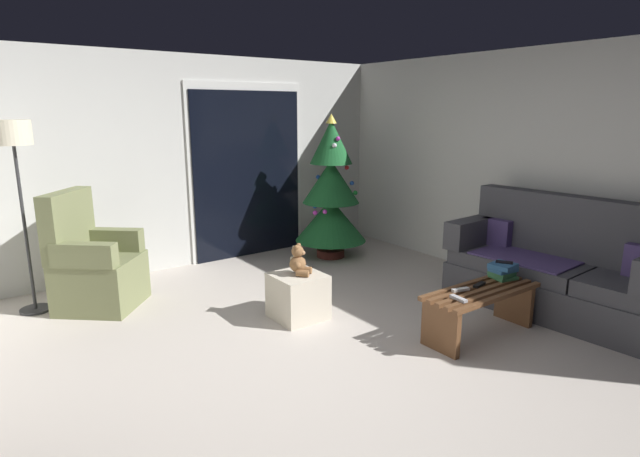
% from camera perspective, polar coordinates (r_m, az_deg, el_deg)
% --- Properties ---
extents(ground_plane, '(7.00, 7.00, 0.00)m').
position_cam_1_polar(ground_plane, '(4.03, 1.31, -14.53)').
color(ground_plane, '#BCB2A8').
extents(wall_back, '(5.72, 0.12, 2.50)m').
position_cam_1_polar(wall_back, '(6.31, -15.89, 7.02)').
color(wall_back, beige).
rests_on(wall_back, ground).
extents(wall_right, '(0.12, 6.00, 2.50)m').
position_cam_1_polar(wall_right, '(5.80, 24.57, 5.84)').
color(wall_right, beige).
rests_on(wall_right, ground).
extents(patio_door_frame, '(1.60, 0.02, 2.20)m').
position_cam_1_polar(patio_door_frame, '(6.63, -8.09, 6.37)').
color(patio_door_frame, silver).
rests_on(patio_door_frame, ground).
extents(patio_door_glass, '(1.50, 0.02, 2.10)m').
position_cam_1_polar(patio_door_glass, '(6.62, -8.00, 5.92)').
color(patio_door_glass, black).
rests_on(patio_door_glass, ground).
extents(couch, '(0.89, 1.98, 1.08)m').
position_cam_1_polar(couch, '(5.30, 24.82, -4.22)').
color(couch, '#3D3D42').
rests_on(couch, ground).
extents(coffee_table, '(1.10, 0.40, 0.41)m').
position_cam_1_polar(coffee_table, '(4.53, 17.48, -8.15)').
color(coffee_table, brown).
rests_on(coffee_table, ground).
extents(remote_black, '(0.16, 0.07, 0.02)m').
position_cam_1_polar(remote_black, '(4.55, 17.39, -6.01)').
color(remote_black, black).
rests_on(remote_black, coffee_table).
extents(remote_white, '(0.16, 0.08, 0.02)m').
position_cam_1_polar(remote_white, '(4.39, 15.45, -6.60)').
color(remote_white, silver).
rests_on(remote_white, coffee_table).
extents(remote_silver, '(0.06, 0.16, 0.02)m').
position_cam_1_polar(remote_silver, '(4.18, 15.22, -7.56)').
color(remote_silver, '#ADADB2').
rests_on(remote_silver, coffee_table).
extents(book_stack, '(0.24, 0.22, 0.14)m').
position_cam_1_polar(book_stack, '(4.79, 19.76, -4.46)').
color(book_stack, '#337042').
rests_on(book_stack, coffee_table).
extents(cell_phone, '(0.13, 0.16, 0.01)m').
position_cam_1_polar(cell_phone, '(4.80, 19.91, -3.56)').
color(cell_phone, black).
rests_on(cell_phone, book_stack).
extents(christmas_tree, '(0.91, 0.91, 1.82)m').
position_cam_1_polar(christmas_tree, '(6.48, 1.22, 3.78)').
color(christmas_tree, '#4C1E19').
rests_on(christmas_tree, ground).
extents(armchair, '(0.97, 0.97, 1.13)m').
position_cam_1_polar(armchair, '(5.36, -23.93, -3.92)').
color(armchair, olive).
rests_on(armchair, ground).
extents(floor_lamp, '(0.32, 0.32, 1.78)m').
position_cam_1_polar(floor_lamp, '(5.32, -30.97, 7.37)').
color(floor_lamp, '#2D2D30').
rests_on(floor_lamp, ground).
extents(ottoman, '(0.44, 0.44, 0.42)m').
position_cam_1_polar(ottoman, '(4.70, -2.47, -7.56)').
color(ottoman, beige).
rests_on(ottoman, ground).
extents(teddy_bear_chestnut, '(0.21, 0.22, 0.29)m').
position_cam_1_polar(teddy_bear_chestnut, '(4.59, -2.38, -3.74)').
color(teddy_bear_chestnut, brown).
rests_on(teddy_bear_chestnut, ottoman).
extents(teddy_bear_cream_by_tree, '(0.22, 0.21, 0.29)m').
position_cam_1_polar(teddy_bear_cream_by_tree, '(6.14, -2.56, -3.39)').
color(teddy_bear_cream_by_tree, beige).
rests_on(teddy_bear_cream_by_tree, ground).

